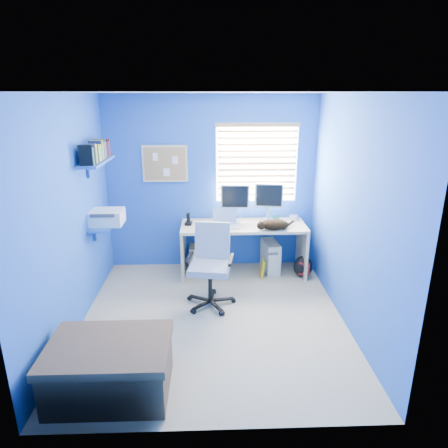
{
  "coord_description": "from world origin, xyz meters",
  "views": [
    {
      "loc": [
        -0.02,
        -4.05,
        2.49
      ],
      "look_at": [
        0.15,
        0.65,
        0.95
      ],
      "focal_mm": 32.0,
      "sensor_mm": 36.0,
      "label": 1
    }
  ],
  "objects_px": {
    "laptop": "(226,219)",
    "office_chair": "(211,275)",
    "desk": "(243,249)",
    "cat": "(274,225)",
    "tower_pc": "(270,256)"
  },
  "relations": [
    {
      "from": "desk",
      "to": "laptop",
      "type": "bearing_deg",
      "value": -157.77
    },
    {
      "from": "desk",
      "to": "tower_pc",
      "type": "height_order",
      "value": "desk"
    },
    {
      "from": "cat",
      "to": "tower_pc",
      "type": "distance_m",
      "value": 0.65
    },
    {
      "from": "desk",
      "to": "tower_pc",
      "type": "xyz_separation_m",
      "value": [
        0.41,
        0.07,
        -0.14
      ]
    },
    {
      "from": "desk",
      "to": "cat",
      "type": "bearing_deg",
      "value": -29.08
    },
    {
      "from": "laptop",
      "to": "tower_pc",
      "type": "relative_size",
      "value": 0.73
    },
    {
      "from": "laptop",
      "to": "office_chair",
      "type": "height_order",
      "value": "office_chair"
    },
    {
      "from": "desk",
      "to": "office_chair",
      "type": "xyz_separation_m",
      "value": [
        -0.47,
        -0.86,
        0.0
      ]
    },
    {
      "from": "cat",
      "to": "desk",
      "type": "bearing_deg",
      "value": 130.31
    },
    {
      "from": "desk",
      "to": "laptop",
      "type": "xyz_separation_m",
      "value": [
        -0.24,
        -0.1,
        0.48
      ]
    },
    {
      "from": "desk",
      "to": "cat",
      "type": "xyz_separation_m",
      "value": [
        0.4,
        -0.22,
        0.44
      ]
    },
    {
      "from": "desk",
      "to": "laptop",
      "type": "distance_m",
      "value": 0.55
    },
    {
      "from": "cat",
      "to": "tower_pc",
      "type": "xyz_separation_m",
      "value": [
        0.01,
        0.29,
        -0.58
      ]
    },
    {
      "from": "laptop",
      "to": "office_chair",
      "type": "distance_m",
      "value": 0.93
    },
    {
      "from": "laptop",
      "to": "office_chair",
      "type": "xyz_separation_m",
      "value": [
        -0.22,
        -0.76,
        -0.48
      ]
    }
  ]
}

